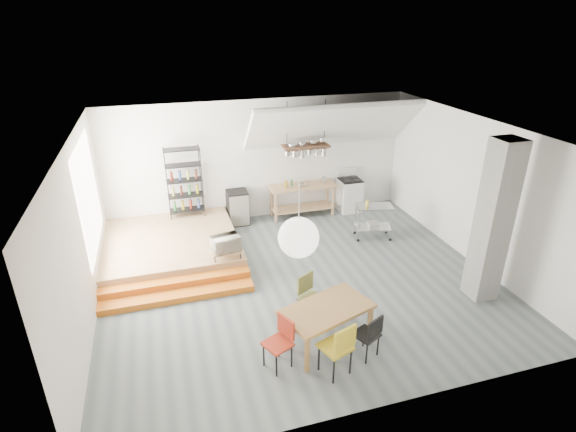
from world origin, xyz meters
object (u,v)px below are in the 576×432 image
object	(u,v)px
stove	(349,194)
mini_fridge	(238,207)
rolling_cart	(374,217)
dining_table	(327,312)

from	to	relation	value
stove	mini_fridge	bearing A→B (deg)	179.21
stove	mini_fridge	world-z (taller)	stove
stove	rolling_cart	distance (m)	1.77
stove	mini_fridge	distance (m)	3.19
rolling_cart	mini_fridge	bearing A→B (deg)	163.38
stove	dining_table	world-z (taller)	stove
mini_fridge	stove	bearing A→B (deg)	-0.79
stove	rolling_cart	world-z (taller)	stove
stove	mini_fridge	size ratio (longest dim) A/B	1.29
dining_table	rolling_cart	distance (m)	4.22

